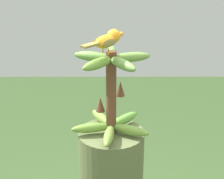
% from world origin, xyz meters
% --- Properties ---
extents(banana_bunch, '(0.32, 0.31, 0.34)m').
position_xyz_m(banana_bunch, '(-0.00, -0.00, 1.41)').
color(banana_bunch, brown).
rests_on(banana_bunch, banana_tree).
extents(perched_bird, '(0.16, 0.15, 0.08)m').
position_xyz_m(perched_bird, '(0.03, -0.01, 1.63)').
color(perched_bird, '#C68933').
rests_on(perched_bird, banana_bunch).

